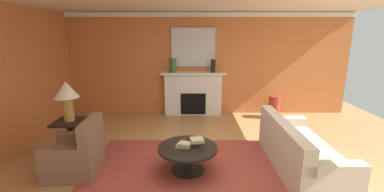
{
  "coord_description": "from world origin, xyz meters",
  "views": [
    {
      "loc": [
        -0.34,
        -4.2,
        2.3
      ],
      "look_at": [
        -0.35,
        1.06,
        1.0
      ],
      "focal_mm": 23.94,
      "sensor_mm": 36.0,
      "label": 1
    }
  ],
  "objects": [
    {
      "name": "vase_tall_corner",
      "position": [
        1.93,
        2.58,
        0.31
      ],
      "size": [
        0.31,
        0.31,
        0.62
      ],
      "primitive_type": "cylinder",
      "color": "#9E3328",
      "rests_on": "ground_plane"
    },
    {
      "name": "crown_moulding",
      "position": [
        0.0,
        3.01,
        2.78
      ],
      "size": [
        8.16,
        0.08,
        0.12
      ],
      "primitive_type": "cube",
      "color": "white"
    },
    {
      "name": "vase_mantel_right",
      "position": [
        0.24,
        2.83,
        1.41
      ],
      "size": [
        0.13,
        0.13,
        0.36
      ],
      "primitive_type": "cylinder",
      "color": "black",
      "rests_on": "fireplace"
    },
    {
      "name": "book_small_novel",
      "position": [
        -0.26,
        -0.25,
        0.57
      ],
      "size": [
        0.25,
        0.24,
        0.05
      ],
      "primitive_type": "cube",
      "rotation": [
        0.0,
        0.0,
        0.22
      ],
      "color": "tan",
      "rests_on": "coffee_table"
    },
    {
      "name": "fireplace",
      "position": [
        -0.31,
        2.88,
        0.58
      ],
      "size": [
        1.8,
        0.35,
        1.24
      ],
      "color": "white",
      "rests_on": "ground_plane"
    },
    {
      "name": "book_art_folio",
      "position": [
        -0.46,
        -0.29,
        0.52
      ],
      "size": [
        0.25,
        0.22,
        0.05
      ],
      "primitive_type": "cube",
      "rotation": [
        0.0,
        0.0,
        -0.33
      ],
      "color": "tan",
      "rests_on": "coffee_table"
    },
    {
      "name": "vase_mantel_left",
      "position": [
        -0.86,
        2.83,
        1.43
      ],
      "size": [
        0.17,
        0.17,
        0.38
      ],
      "primitive_type": "cylinder",
      "color": "#33703D",
      "rests_on": "fireplace"
    },
    {
      "name": "mantel_mirror",
      "position": [
        -0.31,
        3.0,
        1.91
      ],
      "size": [
        1.21,
        0.04,
        1.06
      ],
      "primitive_type": "cube",
      "color": "silver"
    },
    {
      "name": "area_rug",
      "position": [
        -0.41,
        -0.26,
        0.01
      ],
      "size": [
        3.45,
        2.55,
        0.01
      ],
      "primitive_type": "cube",
      "color": "#993D33",
      "rests_on": "ground_plane"
    },
    {
      "name": "side_table",
      "position": [
        -2.63,
        0.33,
        0.4
      ],
      "size": [
        0.56,
        0.56,
        0.7
      ],
      "color": "black",
      "rests_on": "ground_plane"
    },
    {
      "name": "armchair_near_window",
      "position": [
        -2.27,
        -0.3,
        0.31
      ],
      "size": [
        0.83,
        0.83,
        0.95
      ],
      "color": "brown",
      "rests_on": "ground_plane"
    },
    {
      "name": "coffee_table",
      "position": [
        -0.41,
        -0.26,
        0.34
      ],
      "size": [
        1.0,
        1.0,
        0.45
      ],
      "color": "black",
      "rests_on": "ground_plane"
    },
    {
      "name": "wall_fireplace",
      "position": [
        0.0,
        3.09,
        1.43
      ],
      "size": [
        8.16,
        0.12,
        2.86
      ],
      "primitive_type": "cube",
      "color": "#CC723D",
      "rests_on": "ground_plane"
    },
    {
      "name": "sofa",
      "position": [
        1.49,
        -0.17,
        0.3
      ],
      "size": [
        0.9,
        2.1,
        0.85
      ],
      "color": "beige",
      "rests_on": "ground_plane"
    },
    {
      "name": "ground_plane",
      "position": [
        0.0,
        0.0,
        0.0
      ],
      "size": [
        9.83,
        9.83,
        0.0
      ],
      "primitive_type": "plane",
      "color": "tan"
    },
    {
      "name": "book_red_cover",
      "position": [
        -0.48,
        -0.27,
        0.47
      ],
      "size": [
        0.26,
        0.19,
        0.04
      ],
      "primitive_type": "cube",
      "rotation": [
        0.0,
        0.0,
        -0.2
      ],
      "color": "tan",
      "rests_on": "coffee_table"
    },
    {
      "name": "table_lamp",
      "position": [
        -2.63,
        0.33,
        1.22
      ],
      "size": [
        0.44,
        0.44,
        0.75
      ],
      "color": "#B28E38",
      "rests_on": "side_table"
    }
  ]
}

